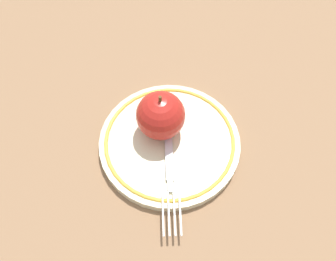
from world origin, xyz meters
The scene contains 4 objects.
ground_plane centered at (0.00, 0.00, 0.00)m, with size 2.00×2.00×0.00m, color #876345.
plate centered at (0.00, 0.00, 0.01)m, with size 0.22×0.22×0.02m.
apple_red_whole centered at (-0.02, 0.01, 0.06)m, with size 0.08×0.08×0.08m.
fork centered at (0.02, -0.05, 0.02)m, with size 0.09×0.18×0.00m.
Camera 1 is at (0.10, -0.28, 0.52)m, focal length 40.00 mm.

